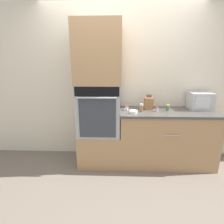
{
  "coord_description": "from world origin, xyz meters",
  "views": [
    {
      "loc": [
        -0.05,
        -2.32,
        1.59
      ],
      "look_at": [
        -0.13,
        0.21,
        0.88
      ],
      "focal_mm": 28.0,
      "sensor_mm": 36.0,
      "label": 1
    }
  ],
  "objects_px": {
    "wall_oven": "(99,109)",
    "condiment_jar_back": "(126,108)",
    "condiment_jar_far": "(141,108)",
    "bowl": "(133,112)",
    "condiment_jar_near": "(168,108)",
    "microwave": "(200,101)",
    "knife_block": "(149,103)",
    "condiment_jar_mid": "(157,109)"
  },
  "relations": [
    {
      "from": "microwave",
      "to": "bowl",
      "type": "xyz_separation_m",
      "value": [
        -1.07,
        -0.27,
        -0.11
      ]
    },
    {
      "from": "microwave",
      "to": "condiment_jar_near",
      "type": "xyz_separation_m",
      "value": [
        -0.53,
        -0.11,
        -0.08
      ]
    },
    {
      "from": "bowl",
      "to": "condiment_jar_back",
      "type": "height_order",
      "value": "condiment_jar_back"
    },
    {
      "from": "wall_oven",
      "to": "microwave",
      "type": "relative_size",
      "value": 2.23
    },
    {
      "from": "bowl",
      "to": "condiment_jar_mid",
      "type": "xyz_separation_m",
      "value": [
        0.36,
        0.1,
        0.01
      ]
    },
    {
      "from": "wall_oven",
      "to": "condiment_jar_back",
      "type": "xyz_separation_m",
      "value": [
        0.42,
        -0.0,
        0.01
      ]
    },
    {
      "from": "condiment_jar_near",
      "to": "condiment_jar_back",
      "type": "height_order",
      "value": "condiment_jar_near"
    },
    {
      "from": "condiment_jar_mid",
      "to": "condiment_jar_far",
      "type": "distance_m",
      "value": 0.24
    },
    {
      "from": "bowl",
      "to": "condiment_jar_back",
      "type": "bearing_deg",
      "value": 125.93
    },
    {
      "from": "wall_oven",
      "to": "condiment_jar_far",
      "type": "height_order",
      "value": "wall_oven"
    },
    {
      "from": "condiment_jar_far",
      "to": "bowl",
      "type": "bearing_deg",
      "value": -142.78
    },
    {
      "from": "wall_oven",
      "to": "condiment_jar_back",
      "type": "distance_m",
      "value": 0.42
    },
    {
      "from": "knife_block",
      "to": "bowl",
      "type": "relative_size",
      "value": 1.95
    },
    {
      "from": "condiment_jar_far",
      "to": "condiment_jar_near",
      "type": "bearing_deg",
      "value": 8.46
    },
    {
      "from": "wall_oven",
      "to": "bowl",
      "type": "relative_size",
      "value": 6.52
    },
    {
      "from": "wall_oven",
      "to": "knife_block",
      "type": "relative_size",
      "value": 3.34
    },
    {
      "from": "condiment_jar_mid",
      "to": "microwave",
      "type": "bearing_deg",
      "value": 13.12
    },
    {
      "from": "microwave",
      "to": "bowl",
      "type": "height_order",
      "value": "microwave"
    },
    {
      "from": "bowl",
      "to": "condiment_jar_far",
      "type": "bearing_deg",
      "value": 37.22
    },
    {
      "from": "knife_block",
      "to": "bowl",
      "type": "distance_m",
      "value": 0.37
    },
    {
      "from": "condiment_jar_far",
      "to": "condiment_jar_back",
      "type": "height_order",
      "value": "condiment_jar_far"
    },
    {
      "from": "microwave",
      "to": "bowl",
      "type": "relative_size",
      "value": 2.92
    },
    {
      "from": "condiment_jar_near",
      "to": "condiment_jar_back",
      "type": "relative_size",
      "value": 1.34
    },
    {
      "from": "condiment_jar_far",
      "to": "condiment_jar_mid",
      "type": "bearing_deg",
      "value": 1.2
    },
    {
      "from": "knife_block",
      "to": "microwave",
      "type": "bearing_deg",
      "value": 1.1
    },
    {
      "from": "condiment_jar_far",
      "to": "microwave",
      "type": "bearing_deg",
      "value": 10.23
    },
    {
      "from": "wall_oven",
      "to": "condiment_jar_near",
      "type": "height_order",
      "value": "wall_oven"
    },
    {
      "from": "condiment_jar_far",
      "to": "condiment_jar_back",
      "type": "distance_m",
      "value": 0.23
    },
    {
      "from": "knife_block",
      "to": "condiment_jar_back",
      "type": "height_order",
      "value": "knife_block"
    },
    {
      "from": "condiment_jar_back",
      "to": "condiment_jar_far",
      "type": "bearing_deg",
      "value": -9.42
    },
    {
      "from": "condiment_jar_near",
      "to": "microwave",
      "type": "bearing_deg",
      "value": 11.59
    },
    {
      "from": "condiment_jar_back",
      "to": "condiment_jar_near",
      "type": "bearing_deg",
      "value": 2.2
    },
    {
      "from": "condiment_jar_mid",
      "to": "condiment_jar_back",
      "type": "relative_size",
      "value": 0.96
    },
    {
      "from": "wall_oven",
      "to": "condiment_jar_far",
      "type": "relative_size",
      "value": 6.47
    },
    {
      "from": "microwave",
      "to": "condiment_jar_far",
      "type": "height_order",
      "value": "microwave"
    },
    {
      "from": "microwave",
      "to": "condiment_jar_back",
      "type": "distance_m",
      "value": 1.18
    },
    {
      "from": "wall_oven",
      "to": "condiment_jar_back",
      "type": "height_order",
      "value": "wall_oven"
    },
    {
      "from": "microwave",
      "to": "condiment_jar_far",
      "type": "relative_size",
      "value": 2.9
    },
    {
      "from": "wall_oven",
      "to": "condiment_jar_far",
      "type": "bearing_deg",
      "value": -3.74
    },
    {
      "from": "wall_oven",
      "to": "condiment_jar_mid",
      "type": "bearing_deg",
      "value": -2.42
    },
    {
      "from": "knife_block",
      "to": "condiment_jar_far",
      "type": "height_order",
      "value": "knife_block"
    },
    {
      "from": "condiment_jar_near",
      "to": "condiment_jar_mid",
      "type": "bearing_deg",
      "value": -162.46
    }
  ]
}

